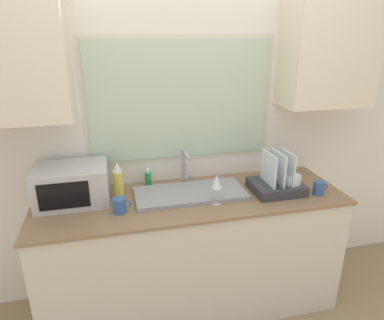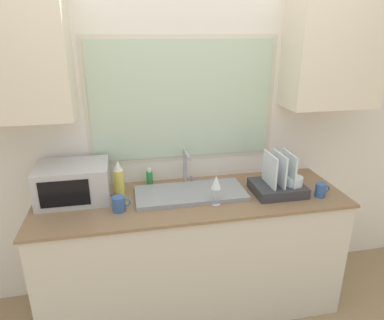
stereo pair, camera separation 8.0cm
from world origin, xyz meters
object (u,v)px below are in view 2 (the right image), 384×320
Objects in this scene: spray_bottle at (119,180)px; soap_bottle at (150,178)px; mug_near_sink at (119,204)px; microwave at (73,182)px; dish_rack at (279,184)px; faucet at (186,164)px; wine_glass at (216,183)px.

spray_bottle reaches higher than soap_bottle.
soap_bottle is at bearing 58.00° from mug_near_sink.
mug_near_sink is at bearing -37.60° from microwave.
microwave is 1.34× the size of dish_rack.
faucet reaches higher than spray_bottle.
microwave is at bearing 172.60° from dish_rack.
faucet is 0.29m from soap_bottle.
dish_rack reaches higher than wine_glass.
microwave is at bearing 164.36° from wine_glass.
dish_rack is at bearing 2.33° from mug_near_sink.
spray_bottle is 1.27× the size of wine_glass.
wine_glass is at bearing -68.19° from faucet.
microwave is (-0.77, -0.08, -0.04)m from faucet.
wine_glass is (0.40, -0.38, 0.09)m from soap_bottle.
faucet is 1.35× the size of wine_glass.
faucet reaches higher than microwave.
wine_glass is at bearing -43.78° from soap_bottle.
dish_rack reaches higher than microwave.
spray_bottle is 1.91× the size of soap_bottle.
microwave is 1.39m from dish_rack.
microwave is 0.94m from wine_glass.
faucet is 0.58m from mug_near_sink.
spray_bottle is at bearing 171.19° from dish_rack.
soap_bottle reaches higher than mug_near_sink.
dish_rack is 2.99× the size of mug_near_sink.
wine_glass is (0.61, -0.24, 0.03)m from spray_bottle.
mug_near_sink is (-0.22, -0.35, -0.01)m from soap_bottle.
faucet is at bearing 32.08° from mug_near_sink.
faucet is at bearing 111.81° from wine_glass.
mug_near_sink is at bearing -177.67° from dish_rack.
dish_rack is 1.10m from spray_bottle.
soap_bottle is 0.66× the size of wine_glass.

